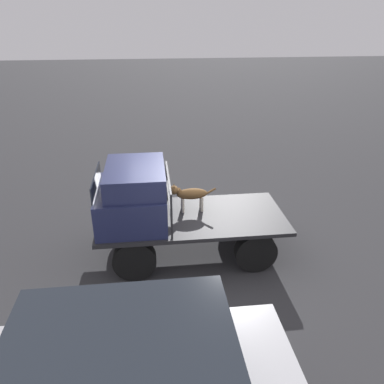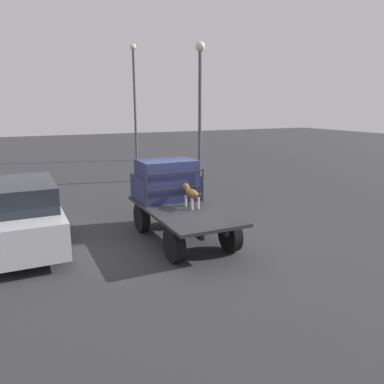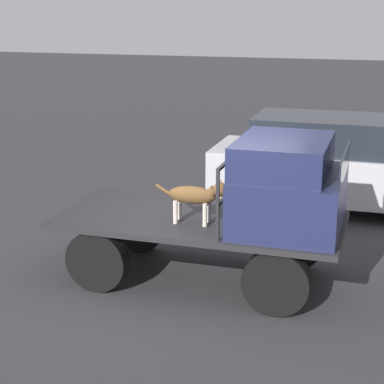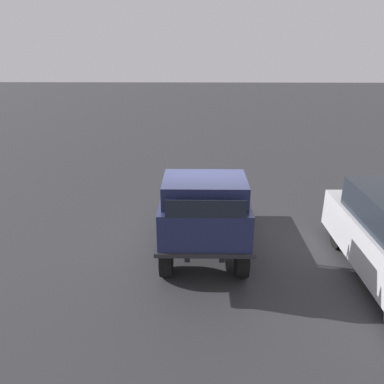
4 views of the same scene
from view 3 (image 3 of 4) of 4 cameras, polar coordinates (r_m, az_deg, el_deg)
name	(u,v)px [view 3 (image 3 of 4)]	position (r m, az deg, el deg)	size (l,w,h in m)	color
ground_plane	(200,278)	(9.06, 0.70, -7.64)	(80.00, 80.00, 0.00)	#2D2D30
flatbed_truck	(200,236)	(8.83, 0.72, -3.90)	(3.86, 1.83, 0.90)	black
truck_cab	(288,185)	(8.34, 8.52, 0.58)	(1.34, 1.71, 1.15)	#1E2347
truck_headboard	(234,177)	(8.45, 3.76, 1.33)	(0.04, 1.71, 0.92)	#232326
dog	(198,195)	(8.38, 0.49, -0.31)	(1.03, 0.24, 0.62)	beige
parked_sedan	(329,163)	(12.16, 12.05, 2.49)	(4.37, 1.72, 1.73)	black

